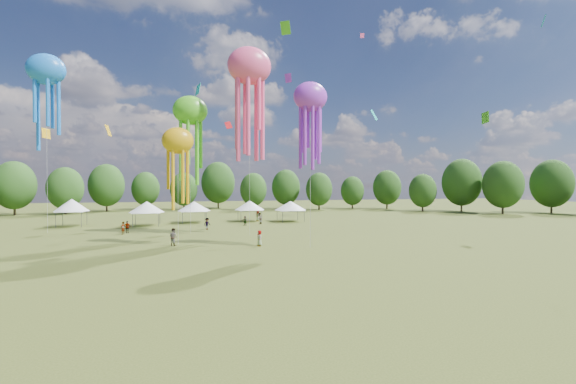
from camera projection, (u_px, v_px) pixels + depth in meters
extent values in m
imported|color=gray|center=(173.00, 237.00, 40.17)|extent=(1.16, 1.16, 1.90)
imported|color=gray|center=(258.00, 216.00, 68.48)|extent=(0.82, 1.06, 1.93)
imported|color=gray|center=(260.00, 218.00, 63.05)|extent=(1.12, 1.18, 1.92)
imported|color=gray|center=(207.00, 224.00, 54.98)|extent=(1.30, 1.15, 1.74)
imported|color=gray|center=(127.00, 227.00, 50.97)|extent=(1.04, 0.84, 1.65)
imported|color=gray|center=(245.00, 221.00, 60.94)|extent=(1.31, 1.33, 1.53)
imported|color=gray|center=(123.00, 228.00, 49.53)|extent=(0.63, 0.73, 1.70)
imported|color=gray|center=(260.00, 238.00, 39.98)|extent=(0.61, 0.87, 1.67)
cylinder|color=#47474C|center=(56.00, 220.00, 57.14)|extent=(0.08, 0.08, 2.32)
cylinder|color=#47474C|center=(63.00, 218.00, 60.54)|extent=(0.08, 0.08, 2.32)
cylinder|color=#47474C|center=(81.00, 220.00, 58.10)|extent=(0.08, 0.08, 2.32)
cylinder|color=#47474C|center=(87.00, 218.00, 61.50)|extent=(0.08, 0.08, 2.32)
cube|color=white|center=(72.00, 212.00, 59.30)|extent=(3.93, 3.93, 0.10)
cone|color=white|center=(72.00, 205.00, 59.28)|extent=(5.12, 5.12, 1.99)
cylinder|color=#47474C|center=(133.00, 221.00, 57.99)|extent=(0.08, 0.08, 2.07)
cylinder|color=#47474C|center=(136.00, 219.00, 61.64)|extent=(0.08, 0.08, 2.07)
cylinder|color=#47474C|center=(158.00, 220.00, 59.02)|extent=(0.08, 0.08, 2.07)
cylinder|color=#47474C|center=(160.00, 218.00, 62.68)|extent=(0.08, 0.08, 2.07)
cube|color=white|center=(147.00, 213.00, 60.31)|extent=(4.20, 4.20, 0.10)
cone|color=white|center=(147.00, 207.00, 60.30)|extent=(5.46, 5.46, 1.78)
cylinder|color=#47474C|center=(183.00, 218.00, 63.33)|extent=(0.08, 0.08, 1.95)
cylinder|color=#47474C|center=(183.00, 216.00, 67.13)|extent=(0.08, 0.08, 1.95)
cylinder|color=#47474C|center=(206.00, 218.00, 64.41)|extent=(0.08, 0.08, 1.95)
cylinder|color=#47474C|center=(205.00, 216.00, 68.20)|extent=(0.08, 0.08, 1.95)
cube|color=white|center=(194.00, 211.00, 65.75)|extent=(4.34, 4.34, 0.10)
cone|color=white|center=(194.00, 206.00, 65.74)|extent=(5.65, 5.65, 1.67)
cylinder|color=#47474C|center=(241.00, 217.00, 66.18)|extent=(0.08, 0.08, 1.97)
cylinder|color=#47474C|center=(238.00, 215.00, 69.78)|extent=(0.08, 0.08, 1.97)
cylinder|color=#47474C|center=(262.00, 216.00, 67.20)|extent=(0.08, 0.08, 1.97)
cylinder|color=#47474C|center=(258.00, 215.00, 70.80)|extent=(0.08, 0.08, 1.97)
cube|color=white|center=(250.00, 210.00, 68.47)|extent=(4.15, 4.15, 0.10)
cone|color=white|center=(250.00, 205.00, 68.46)|extent=(5.39, 5.39, 1.68)
cylinder|color=#47474C|center=(283.00, 217.00, 65.73)|extent=(0.08, 0.08, 1.93)
cylinder|color=#47474C|center=(277.00, 215.00, 69.58)|extent=(0.08, 0.08, 1.93)
cylinder|color=#47474C|center=(304.00, 217.00, 66.81)|extent=(0.08, 0.08, 1.93)
cylinder|color=#47474C|center=(298.00, 215.00, 70.67)|extent=(0.08, 0.08, 1.93)
cube|color=white|center=(290.00, 210.00, 68.18)|extent=(4.40, 4.40, 0.10)
cone|color=white|center=(290.00, 206.00, 68.17)|extent=(5.72, 5.72, 1.66)
ellipsoid|color=#4CBF1F|center=(190.00, 110.00, 49.49)|extent=(4.52, 3.17, 3.84)
cylinder|color=beige|center=(190.00, 172.00, 49.62)|extent=(0.03, 0.03, 16.44)
ellipsoid|color=#FB4A82|center=(249.00, 66.00, 48.64)|extent=(5.75, 4.02, 4.88)
cylinder|color=beige|center=(250.00, 151.00, 48.81)|extent=(0.03, 0.03, 22.07)
ellipsoid|color=purple|center=(310.00, 97.00, 38.73)|extent=(3.61, 2.52, 3.07)
cylinder|color=beige|center=(310.00, 172.00, 38.86)|extent=(0.03, 0.03, 15.68)
ellipsoid|color=blue|center=(46.00, 69.00, 50.78)|extent=(4.92, 3.44, 4.18)
cylinder|color=beige|center=(47.00, 151.00, 50.95)|extent=(0.03, 0.03, 22.28)
ellipsoid|color=#DA9C0D|center=(178.00, 141.00, 40.82)|extent=(3.40, 2.38, 2.89)
cylinder|color=beige|center=(178.00, 193.00, 40.91)|extent=(0.03, 0.03, 11.38)
cube|color=#17C9BD|center=(198.00, 90.00, 70.17)|extent=(1.05, 2.07, 2.40)
cube|color=#FB4A82|center=(362.00, 36.00, 69.70)|extent=(0.82, 0.36, 1.00)
cube|color=red|center=(228.00, 125.00, 58.02)|extent=(1.22, 0.56, 1.32)
cube|color=#17C9BD|center=(543.00, 21.00, 43.30)|extent=(0.77, 1.21, 1.48)
cube|color=#DA9C0D|center=(108.00, 131.00, 70.03)|extent=(1.01, 1.66, 2.18)
cube|color=#4CBF1F|center=(285.00, 28.00, 62.66)|extent=(1.87, 1.67, 1.96)
cube|color=#17C9BD|center=(374.00, 115.00, 75.31)|extent=(2.26, 1.47, 2.54)
cube|color=purple|center=(288.00, 78.00, 72.59)|extent=(1.28, 1.06, 1.73)
cube|color=#DA9C0D|center=(46.00, 133.00, 62.30)|extent=(1.16, 1.33, 1.81)
cube|color=yellow|center=(188.00, 117.00, 56.19)|extent=(0.87, 0.84, 1.37)
cube|color=#4CBF1F|center=(485.00, 118.00, 54.78)|extent=(0.26, 1.52, 1.85)
cube|color=#FB4A82|center=(195.00, 120.00, 67.18)|extent=(1.23, 1.17, 2.02)
cylinder|color=#38281C|center=(15.00, 207.00, 82.40)|extent=(0.44, 0.44, 3.41)
ellipsoid|color=#234517|center=(14.00, 185.00, 82.32)|extent=(8.53, 8.53, 10.66)
cylinder|color=#38281C|center=(65.00, 208.00, 84.69)|extent=(0.44, 0.44, 3.07)
ellipsoid|color=#234517|center=(65.00, 188.00, 84.62)|extent=(7.66, 7.66, 9.58)
cylinder|color=#38281C|center=(107.00, 205.00, 94.61)|extent=(0.44, 0.44, 3.43)
ellipsoid|color=#234517|center=(107.00, 185.00, 94.53)|extent=(8.58, 8.58, 10.73)
cylinder|color=#38281C|center=(146.00, 204.00, 102.40)|extent=(0.44, 0.44, 2.95)
ellipsoid|color=#234517|center=(146.00, 189.00, 102.34)|extent=(7.37, 7.37, 9.21)
cylinder|color=#38281C|center=(184.00, 204.00, 101.39)|extent=(0.44, 0.44, 2.89)
ellipsoid|color=#234517|center=(184.00, 189.00, 101.32)|extent=(7.23, 7.23, 9.04)
cylinder|color=#38281C|center=(218.00, 202.00, 108.25)|extent=(0.44, 0.44, 3.84)
ellipsoid|color=#234517|center=(218.00, 183.00, 108.17)|extent=(9.60, 9.60, 11.99)
cylinder|color=#38281C|center=(253.00, 205.00, 99.88)|extent=(0.44, 0.44, 2.84)
ellipsoid|color=#234517|center=(253.00, 189.00, 99.81)|extent=(7.11, 7.11, 8.89)
cylinder|color=#38281C|center=(286.00, 203.00, 105.02)|extent=(0.44, 0.44, 3.16)
ellipsoid|color=#234517|center=(286.00, 187.00, 104.95)|extent=(7.91, 7.91, 9.88)
cylinder|color=#38281C|center=(319.00, 204.00, 101.60)|extent=(0.44, 0.44, 2.88)
ellipsoid|color=#234517|center=(319.00, 189.00, 101.54)|extent=(7.21, 7.21, 9.01)
cylinder|color=#38281C|center=(352.00, 204.00, 106.43)|extent=(0.44, 0.44, 2.63)
ellipsoid|color=#234517|center=(352.00, 191.00, 106.37)|extent=(6.57, 6.57, 8.22)
cylinder|color=#38281C|center=(387.00, 203.00, 105.49)|extent=(0.44, 0.44, 3.13)
ellipsoid|color=#234517|center=(387.00, 187.00, 105.42)|extent=(7.81, 7.81, 9.77)
cylinder|color=#38281C|center=(423.00, 206.00, 94.87)|extent=(0.44, 0.44, 2.72)
ellipsoid|color=#234517|center=(423.00, 191.00, 94.81)|extent=(6.80, 6.80, 8.50)
cylinder|color=#38281C|center=(461.00, 204.00, 94.62)|extent=(0.44, 0.44, 3.81)
ellipsoid|color=#234517|center=(462.00, 182.00, 94.53)|extent=(9.52, 9.52, 11.90)
cylinder|color=#38281C|center=(503.00, 206.00, 86.82)|extent=(0.44, 0.44, 3.51)
ellipsoid|color=#234517|center=(503.00, 184.00, 86.74)|extent=(8.78, 8.78, 10.97)
cylinder|color=#38281C|center=(551.00, 205.00, 88.83)|extent=(0.44, 0.44, 3.64)
ellipsoid|color=#234517|center=(552.00, 183.00, 88.74)|extent=(9.10, 9.10, 11.37)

